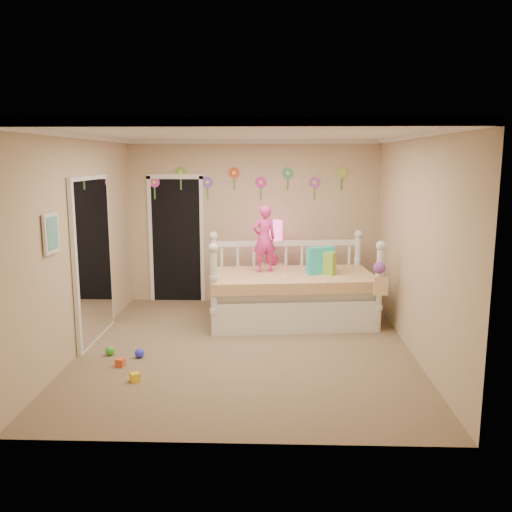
{
  "coord_description": "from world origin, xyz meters",
  "views": [
    {
      "loc": [
        0.33,
        -6.28,
        2.3
      ],
      "look_at": [
        0.1,
        0.6,
        1.05
      ],
      "focal_mm": 37.44,
      "sensor_mm": 36.0,
      "label": 1
    }
  ],
  "objects_px": {
    "daybed": "(291,278)",
    "nightstand": "(272,286)",
    "table_lamp": "(272,236)",
    "child": "(264,239)"
  },
  "relations": [
    {
      "from": "child",
      "to": "daybed",
      "type": "bearing_deg",
      "value": 143.05
    },
    {
      "from": "daybed",
      "to": "child",
      "type": "bearing_deg",
      "value": 157.88
    },
    {
      "from": "nightstand",
      "to": "daybed",
      "type": "bearing_deg",
      "value": -69.51
    },
    {
      "from": "child",
      "to": "nightstand",
      "type": "bearing_deg",
      "value": -121.49
    },
    {
      "from": "daybed",
      "to": "nightstand",
      "type": "height_order",
      "value": "daybed"
    },
    {
      "from": "daybed",
      "to": "child",
      "type": "height_order",
      "value": "child"
    },
    {
      "from": "child",
      "to": "table_lamp",
      "type": "relative_size",
      "value": 1.37
    },
    {
      "from": "daybed",
      "to": "table_lamp",
      "type": "relative_size",
      "value": 3.34
    },
    {
      "from": "child",
      "to": "nightstand",
      "type": "relative_size",
      "value": 1.41
    },
    {
      "from": "child",
      "to": "table_lamp",
      "type": "height_order",
      "value": "child"
    }
  ]
}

